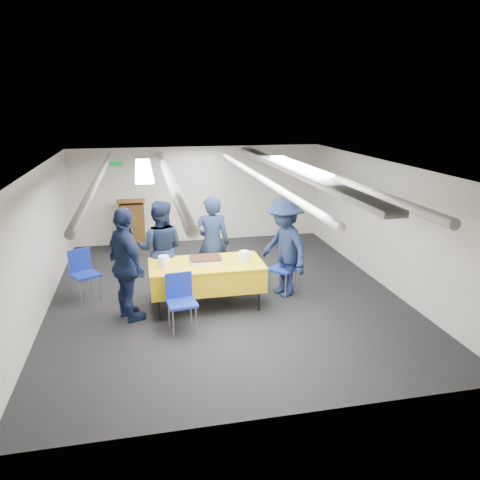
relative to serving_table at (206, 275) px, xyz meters
name	(u,v)px	position (x,y,z in m)	size (l,w,h in m)	color
ground	(224,294)	(0.38, 0.46, -0.56)	(7.00, 7.00, 0.00)	black
room_shell	(225,190)	(0.47, 0.87, 1.25)	(6.00, 7.00, 2.30)	beige
serving_table	(206,275)	(0.00, 0.00, 0.00)	(1.86, 0.96, 0.77)	black
sheet_cake	(206,259)	(0.00, 0.05, 0.25)	(0.52, 0.41, 0.09)	white
plate_stack_left	(164,262)	(-0.69, -0.05, 0.29)	(0.21, 0.21, 0.18)	white
plate_stack_right	(244,257)	(0.63, -0.05, 0.29)	(0.21, 0.21, 0.18)	white
podium	(133,224)	(-1.22, 3.51, 0.05)	(0.62, 0.53, 1.25)	brown
chair_near	(180,296)	(-0.49, -0.72, -0.03)	(0.47, 0.47, 0.87)	gray
chair_right	(286,263)	(1.48, 0.35, -0.03)	(0.59, 0.59, 0.87)	gray
chair_left	(83,269)	(-2.05, 0.80, -0.03)	(0.57, 0.57, 0.87)	gray
sailor_a	(212,244)	(0.21, 0.73, 0.32)	(0.64, 0.42, 1.75)	black
sailor_b	(161,249)	(-0.71, 0.64, 0.30)	(0.84, 0.65, 1.72)	black
sailor_c	(127,265)	(-1.26, -0.22, 0.35)	(1.06, 0.44, 1.81)	black
sailor_d	(284,247)	(1.40, 0.22, 0.32)	(1.14, 0.65, 1.76)	black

